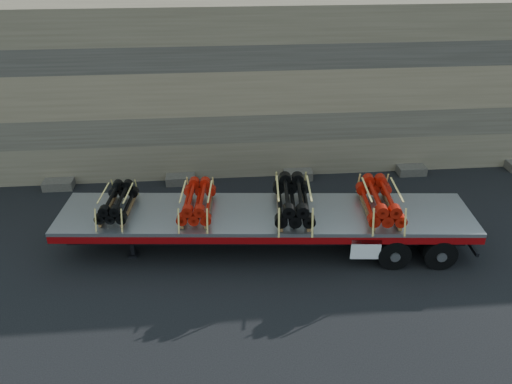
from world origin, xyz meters
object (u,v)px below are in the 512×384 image
at_px(bundle_front, 117,203).
at_px(bundle_rear, 380,201).
at_px(bundle_midrear, 293,201).
at_px(trailer, 265,229).
at_px(bundle_midfront, 197,202).

relative_size(bundle_front, bundle_rear, 0.84).
bearing_deg(bundle_midrear, trailer, -180.00).
xyz_separation_m(bundle_midfront, bundle_rear, (5.92, -0.55, 0.04)).
distance_m(bundle_front, bundle_midfront, 2.60).
height_order(bundle_front, bundle_midfront, bundle_midfront).
height_order(bundle_midfront, bundle_midrear, bundle_midrear).
height_order(bundle_midrear, bundle_rear, bundle_midrear).
relative_size(bundle_front, bundle_midrear, 0.80).
bearing_deg(bundle_rear, bundle_front, -180.00).
bearing_deg(bundle_front, bundle_rear, 0.00).
bearing_deg(bundle_front, trailer, -0.00).
height_order(bundle_front, bundle_midrear, bundle_midrear).
bearing_deg(bundle_rear, bundle_midfront, -180.00).
bearing_deg(trailer, bundle_midrear, 0.00).
distance_m(bundle_midfront, bundle_rear, 5.94).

